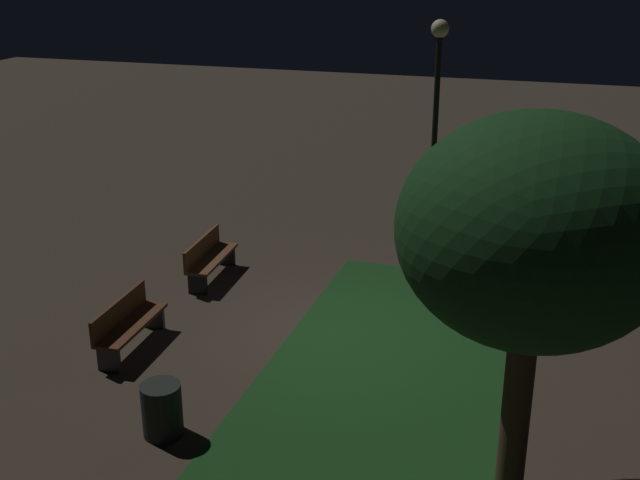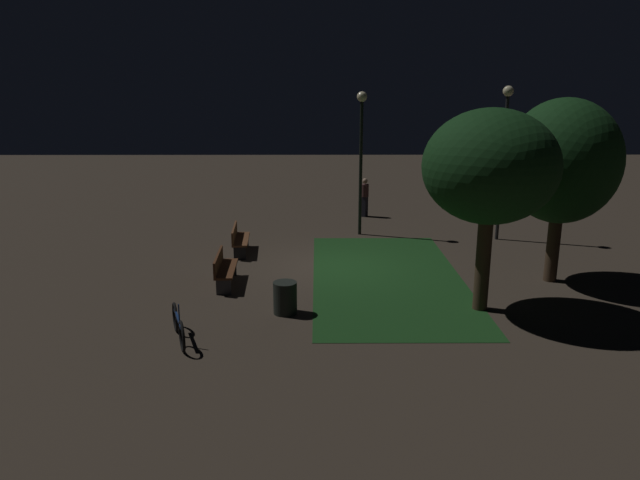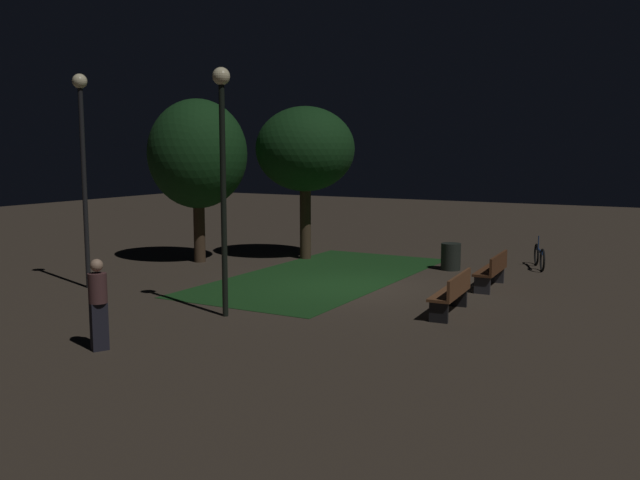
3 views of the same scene
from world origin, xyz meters
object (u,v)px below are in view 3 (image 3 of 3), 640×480
Objects in this scene: bench_front_left at (453,292)px; tree_back_left at (198,155)px; lamp_post_path_center at (223,152)px; trash_bin at (451,257)px; bench_back_row at (493,270)px; bicycle at (539,257)px; tree_tall_center at (305,150)px; lamp_post_plaza_east at (83,147)px; pedestrian at (98,302)px.

tree_back_left is at bearing 72.47° from bench_front_left.
lamp_post_path_center reaches higher than trash_bin.
bicycle reaches higher than bench_back_row.
bench_back_row is 0.38× the size of tree_tall_center.
lamp_post_path_center is (-5.62, 4.13, 2.94)m from bench_back_row.
lamp_post_plaza_east is at bearing 81.32° from lamp_post_path_center.
tree_tall_center is at bearing -19.93° from lamp_post_plaza_east.
bench_front_left is at bearing -107.53° from tree_back_left.
lamp_post_plaza_east is 3.18× the size of bicycle.
trash_bin is (5.27, 1.79, -0.09)m from bench_front_left.
lamp_post_path_center reaches higher than bench_front_left.
pedestrian is (-3.06, 0.42, -2.57)m from lamp_post_path_center.
tree_back_left is at bearing 112.60° from bicycle.
trash_bin is at bearing -71.85° from tree_back_left.
lamp_post_path_center is at bearing 120.64° from bench_front_left.
tree_tall_center is (5.02, 6.54, 2.98)m from bench_front_left.
lamp_post_plaza_east is at bearing 49.33° from pedestrian.
bench_back_row is at bearing -88.07° from tree_back_left.
lamp_post_plaza_east is at bearing 160.07° from tree_tall_center.
bench_front_left is 9.63m from lamp_post_plaza_east.
pedestrian is at bearing 140.44° from bench_front_left.
trash_bin is (6.97, -7.18, -3.14)m from lamp_post_plaza_east.
lamp_post_plaza_east is 3.30× the size of pedestrian.
bench_back_row is at bearing -105.74° from tree_tall_center.
bicycle is 1.04× the size of pedestrian.
bench_front_left is at bearing 176.65° from bicycle.
bench_front_left is 9.95m from tree_back_left.
pedestrian is (-8.69, 4.55, 0.37)m from bench_back_row.
lamp_post_path_center is at bearing 163.14° from trash_bin.
lamp_post_path_center is at bearing -7.83° from pedestrian.
tree_back_left is 0.98× the size of lamp_post_path_center.
tree_tall_center is 11.03m from pedestrian.
bench_front_left is at bearing 180.00° from bench_back_row.
bench_front_left is 5.56m from trash_bin.
bench_front_left is at bearing -59.36° from lamp_post_path_center.
tree_tall_center is at bearing 92.96° from trash_bin.
tree_back_left reaches higher than pedestrian.
tree_tall_center is 3.34m from tree_back_left.
bicycle is (6.82, -0.40, -0.14)m from bench_front_left.
pedestrian reaches higher than bench_front_left.
bicycle is (1.56, -2.19, -0.05)m from trash_bin.
bench_back_row is 2.33× the size of trash_bin.
tree_back_left is 8.23m from trash_bin.
tree_tall_center reaches higher than trash_bin.
bench_front_left is 6.84m from bicycle.
tree_back_left is at bearing 91.93° from bench_back_row.
lamp_post_path_center is (-5.32, -4.96, 0.10)m from tree_back_left.
bench_back_row is 10.66m from lamp_post_plaza_east.
bench_front_left is 8.77m from tree_tall_center.
tree_back_left is at bearing 108.15° from trash_bin.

